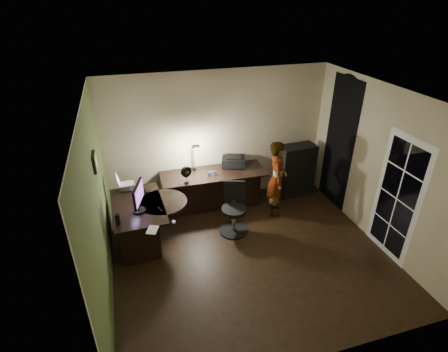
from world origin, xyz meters
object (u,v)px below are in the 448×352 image
object	(u,v)px
cabinet	(296,170)
monitor	(138,201)
desk_left	(140,224)
desk_right	(214,190)
person	(277,178)
office_chair	(234,210)

from	to	relation	value
cabinet	monitor	xyz separation A→B (m)	(-3.33, -0.97, 0.41)
cabinet	monitor	distance (m)	3.49
desk_left	desk_right	xyz separation A→B (m)	(1.53, 0.77, -0.00)
desk_right	person	distance (m)	1.30
office_chair	person	world-z (taller)	person
cabinet	monitor	size ratio (longest dim) A/B	2.15
office_chair	person	size ratio (longest dim) A/B	0.62
person	office_chair	bearing A→B (deg)	131.08
desk_right	cabinet	distance (m)	1.82
desk_right	person	world-z (taller)	person
cabinet	office_chair	distance (m)	1.93
monitor	desk_right	bearing A→B (deg)	49.67
person	cabinet	bearing A→B (deg)	-32.13
monitor	person	xyz separation A→B (m)	(2.63, 0.42, -0.21)
monitor	office_chair	xyz separation A→B (m)	(1.64, 0.04, -0.50)
monitor	person	world-z (taller)	person
desk_left	office_chair	xyz separation A→B (m)	(1.65, -0.16, 0.08)
person	desk_right	bearing A→B (deg)	83.91
desk_left	person	bearing A→B (deg)	2.66
desk_left	desk_right	distance (m)	1.71
desk_left	cabinet	distance (m)	3.44
desk_right	office_chair	bearing A→B (deg)	-81.08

